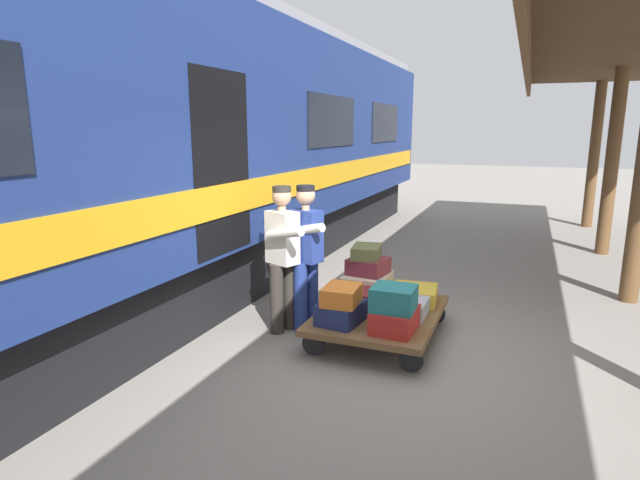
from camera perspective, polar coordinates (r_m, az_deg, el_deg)
ground_plane at (r=5.52m, az=10.57°, el=-13.01°), size 60.00×60.00×0.00m
train_car at (r=6.75m, az=-21.64°, el=9.04°), size 3.02×19.71×4.00m
luggage_cart at (r=5.94m, az=6.53°, el=-8.23°), size 1.29×1.73×0.31m
suitcase_gray_aluminum at (r=5.83m, az=9.34°, el=-7.31°), size 0.46×0.50×0.18m
suitcase_red_plastic at (r=5.38m, az=8.22°, el=-8.66°), size 0.43×0.54×0.23m
suitcase_cream_canvas at (r=6.39m, az=5.19°, el=-4.95°), size 0.52×0.63×0.28m
suitcase_yellow_case at (r=6.27m, az=10.29°, el=-5.91°), size 0.57×0.57×0.18m
suitcase_navy_fabric at (r=5.54m, az=2.32°, el=-7.96°), size 0.46×0.54×0.22m
suitcase_maroon_trunk at (r=5.96m, az=3.86°, el=-6.44°), size 0.46×0.56×0.23m
suitcase_burgundy_valise at (r=6.34m, az=5.33°, el=-2.86°), size 0.49×0.49×0.19m
suitcase_teal_softside at (r=5.28m, az=8.11°, el=-6.36°), size 0.43×0.40×0.24m
suitcase_olive_duffel at (r=6.31m, az=5.13°, el=-1.30°), size 0.39×0.48×0.15m
suitcase_orange_carryall at (r=5.44m, az=2.40°, el=-6.06°), size 0.38×0.46×0.19m
porter_in_overalls at (r=6.02m, az=-1.71°, el=-1.34°), size 0.73×0.56×1.70m
porter_by_door at (r=5.92m, az=-4.01°, el=-1.58°), size 0.74×0.59×1.70m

